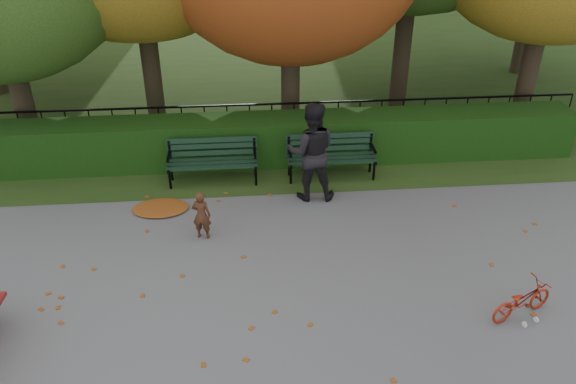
{
  "coord_description": "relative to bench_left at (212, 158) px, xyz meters",
  "views": [
    {
      "loc": [
        -0.69,
        -6.46,
        5.53
      ],
      "look_at": [
        0.01,
        1.36,
        1.0
      ],
      "focal_mm": 35.0,
      "sensor_mm": 36.0,
      "label": 1
    }
  ],
  "objects": [
    {
      "name": "ground",
      "position": [
        1.3,
        -3.7,
        -0.52
      ],
      "size": [
        90.0,
        90.0,
        0.0
      ],
      "primitive_type": "plane",
      "color": "slate",
      "rests_on": "ground"
    },
    {
      "name": "grass_strip",
      "position": [
        1.3,
        10.3,
        -0.51
      ],
      "size": [
        90.0,
        90.0,
        0.0
      ],
      "primitive_type": "plane",
      "color": "#1F3A14",
      "rests_on": "ground"
    },
    {
      "name": "hedge",
      "position": [
        1.3,
        0.8,
        -0.02
      ],
      "size": [
        13.0,
        0.9,
        1.0
      ],
      "primitive_type": "cube",
      "color": "black",
      "rests_on": "ground"
    },
    {
      "name": "iron_fence",
      "position": [
        1.3,
        1.6,
        0.02
      ],
      "size": [
        14.0,
        0.04,
        1.02
      ],
      "color": "black",
      "rests_on": "ground"
    },
    {
      "name": "bench_left",
      "position": [
        0.0,
        0.0,
        0.0
      ],
      "size": [
        1.8,
        0.57,
        0.88
      ],
      "color": "black",
      "rests_on": "ground"
    },
    {
      "name": "bench_right",
      "position": [
        2.4,
        0.0,
        0.0
      ],
      "size": [
        1.8,
        0.57,
        0.88
      ],
      "color": "black",
      "rests_on": "ground"
    },
    {
      "name": "leaf_pile",
      "position": [
        -0.97,
        -1.06,
        -0.48
      ],
      "size": [
        1.09,
        0.79,
        0.07
      ],
      "primitive_type": "ellipsoid",
      "rotation": [
        0.0,
        0.0,
        -0.06
      ],
      "color": "brown",
      "rests_on": "ground"
    },
    {
      "name": "leaf_scatter",
      "position": [
        1.3,
        -3.4,
        -0.51
      ],
      "size": [
        9.0,
        5.7,
        0.01
      ],
      "primitive_type": null,
      "color": "brown",
      "rests_on": "ground"
    },
    {
      "name": "child",
      "position": [
        -0.14,
        -2.03,
        -0.07
      ],
      "size": [
        0.36,
        0.28,
        0.89
      ],
      "primitive_type": "imported",
      "rotation": [
        0.0,
        0.0,
        2.92
      ],
      "color": "#462616",
      "rests_on": "ground"
    },
    {
      "name": "adult",
      "position": [
        1.88,
        -0.82,
        0.44
      ],
      "size": [
        0.99,
        0.8,
        1.93
      ],
      "primitive_type": "imported",
      "rotation": [
        0.0,
        0.0,
        3.06
      ],
      "color": "black",
      "rests_on": "ground"
    },
    {
      "name": "bicycle",
      "position": [
        4.43,
        -4.41,
        -0.25
      ],
      "size": [
        1.11,
        0.71,
        0.55
      ],
      "primitive_type": "imported",
      "rotation": [
        0.0,
        0.0,
        1.93
      ],
      "color": "maroon",
      "rests_on": "ground"
    }
  ]
}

